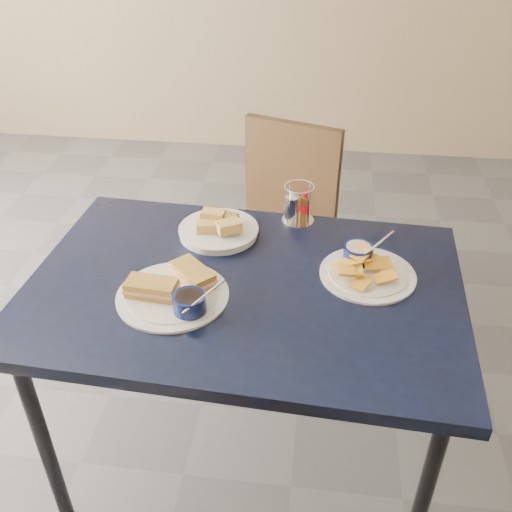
# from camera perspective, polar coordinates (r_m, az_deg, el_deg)

# --- Properties ---
(ground) EXTENTS (6.00, 6.00, 0.00)m
(ground) POSITION_cam_1_polar(r_m,az_deg,el_deg) (2.32, -5.47, -14.60)
(ground) COLOR #4C4C51
(ground) RESTS_ON ground
(dining_table) EXTENTS (1.30, 0.90, 0.75)m
(dining_table) POSITION_cam_1_polar(r_m,az_deg,el_deg) (1.70, -1.18, -4.40)
(dining_table) COLOR black
(dining_table) RESTS_ON ground
(chair_far) EXTENTS (0.53, 0.52, 0.89)m
(chair_far) POSITION_cam_1_polar(r_m,az_deg,el_deg) (2.46, 1.96, 4.19)
(chair_far) COLOR #311F10
(chair_far) RESTS_ON ground
(sandwich_plate) EXTENTS (0.32, 0.32, 0.12)m
(sandwich_plate) POSITION_cam_1_polar(r_m,az_deg,el_deg) (1.61, -8.05, -3.42)
(sandwich_plate) COLOR white
(sandwich_plate) RESTS_ON dining_table
(plantain_plate) EXTENTS (0.28, 0.28, 0.12)m
(plantain_plate) POSITION_cam_1_polar(r_m,az_deg,el_deg) (1.72, 10.76, -1.05)
(plantain_plate) COLOR white
(plantain_plate) RESTS_ON dining_table
(bread_basket) EXTENTS (0.26, 0.26, 0.07)m
(bread_basket) POSITION_cam_1_polar(r_m,az_deg,el_deg) (1.87, -3.75, 2.74)
(bread_basket) COLOR white
(bread_basket) RESTS_ON dining_table
(condiment_caddy) EXTENTS (0.11, 0.11, 0.14)m
(condiment_caddy) POSITION_cam_1_polar(r_m,az_deg,el_deg) (1.92, 4.13, 4.98)
(condiment_caddy) COLOR silver
(condiment_caddy) RESTS_ON dining_table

